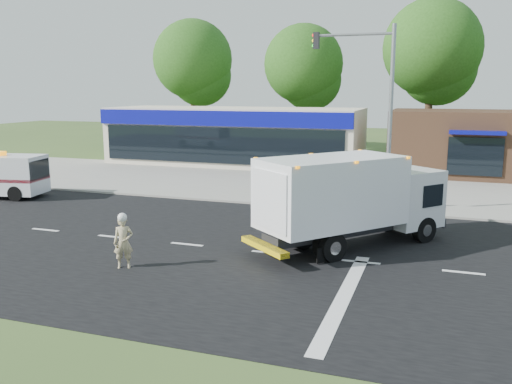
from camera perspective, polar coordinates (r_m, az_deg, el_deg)
ground at (r=17.96m, az=1.41°, el=-6.45°), size 120.00×120.00×0.00m
road_asphalt at (r=17.96m, az=1.41°, el=-6.43°), size 60.00×14.00×0.02m
sidewalk at (r=25.64m, az=6.98°, el=-1.13°), size 60.00×2.40×0.12m
parking_apron at (r=31.24m, az=9.22°, el=0.87°), size 60.00×9.00×0.02m
lane_markings at (r=16.36m, az=4.51°, el=-8.15°), size 55.20×7.00×0.01m
ems_box_truck at (r=18.46m, az=9.84°, el=-0.30°), size 6.26×6.85×3.16m
emergency_worker at (r=16.76m, az=-13.79°, el=-5.03°), size 0.69×0.61×1.71m
retail_strip_mall at (r=39.09m, az=-2.31°, el=5.93°), size 18.00×6.20×4.00m
brown_storefront at (r=36.53m, az=21.90°, el=4.81°), size 10.00×6.70×4.00m
traffic_signal_pole at (r=24.12m, az=12.49°, el=9.60°), size 3.51×0.25×8.00m
background_trees at (r=44.97m, az=11.63°, el=13.21°), size 36.77×7.39×12.10m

